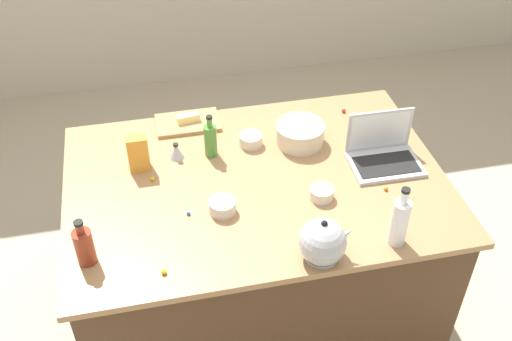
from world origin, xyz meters
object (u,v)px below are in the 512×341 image
(cutting_board, at_px, (188,123))
(ramekin_medium, at_px, (322,193))
(butter_stick_left, at_px, (188,118))
(ramekin_wide, at_px, (222,207))
(kitchen_timer, at_px, (176,151))
(laptop, at_px, (383,153))
(kettle, at_px, (323,242))
(ramekin_small, at_px, (251,140))
(bottle_soy, at_px, (84,246))
(bottle_vinegar, at_px, (399,221))
(bottle_olive, at_px, (211,139))
(mixing_bowl_large, at_px, (300,133))
(candy_bag, at_px, (138,153))

(cutting_board, distance_m, ramekin_medium, 0.81)
(cutting_board, distance_m, butter_stick_left, 0.03)
(ramekin_wide, bearing_deg, kitchen_timer, 109.80)
(laptop, distance_m, cutting_board, 0.94)
(kettle, height_order, ramekin_small, kettle)
(bottle_soy, xyz_separation_m, kitchen_timer, (0.39, 0.55, -0.05))
(cutting_board, height_order, ramekin_medium, ramekin_medium)
(kettle, distance_m, ramekin_medium, 0.34)
(bottle_vinegar, height_order, butter_stick_left, bottle_vinegar)
(bottle_olive, height_order, kettle, bottle_olive)
(butter_stick_left, height_order, kitchen_timer, kitchen_timer)
(cutting_board, distance_m, kitchen_timer, 0.26)
(mixing_bowl_large, bearing_deg, bottle_vinegar, -74.63)
(butter_stick_left, height_order, ramekin_small, same)
(bottle_vinegar, height_order, candy_bag, bottle_vinegar)
(mixing_bowl_large, xyz_separation_m, bottle_vinegar, (0.19, -0.69, 0.06))
(mixing_bowl_large, xyz_separation_m, butter_stick_left, (-0.49, 0.26, -0.02))
(kitchen_timer, bearing_deg, butter_stick_left, 70.96)
(bottle_soy, distance_m, kitchen_timer, 0.68)
(bottle_olive, relative_size, ramekin_small, 1.97)
(cutting_board, bearing_deg, laptop, -30.04)
(bottle_vinegar, bearing_deg, ramekin_wide, 153.79)
(bottle_vinegar, xyz_separation_m, cutting_board, (-0.68, 0.95, -0.10))
(bottle_olive, distance_m, ramekin_wide, 0.39)
(laptop, height_order, mixing_bowl_large, laptop)
(kettle, distance_m, kitchen_timer, 0.85)
(laptop, relative_size, bottle_soy, 1.54)
(cutting_board, relative_size, ramekin_medium, 3.06)
(cutting_board, bearing_deg, bottle_soy, -120.65)
(kitchen_timer, xyz_separation_m, candy_bag, (-0.17, -0.04, 0.05))
(ramekin_wide, bearing_deg, butter_stick_left, 94.94)
(kettle, height_order, candy_bag, kettle)
(cutting_board, bearing_deg, mixing_bowl_large, -27.61)
(bottle_olive, relative_size, kitchen_timer, 2.72)
(bottle_vinegar, relative_size, kitchen_timer, 3.47)
(bottle_vinegar, relative_size, ramekin_small, 2.51)
(laptop, height_order, bottle_olive, laptop)
(butter_stick_left, relative_size, candy_bag, 0.65)
(laptop, bearing_deg, bottle_soy, -165.64)
(candy_bag, bearing_deg, bottle_olive, 5.90)
(bottle_olive, bearing_deg, ramekin_wide, -92.15)
(kettle, bearing_deg, mixing_bowl_large, 81.06)
(ramekin_small, height_order, kitchen_timer, kitchen_timer)
(kitchen_timer, bearing_deg, laptop, -13.88)
(bottle_vinegar, relative_size, cutting_board, 0.88)
(butter_stick_left, bearing_deg, ramekin_medium, -53.95)
(butter_stick_left, xyz_separation_m, candy_bag, (-0.25, -0.29, 0.05))
(candy_bag, bearing_deg, laptop, -9.53)
(bottle_vinegar, bearing_deg, bottle_olive, 131.36)
(kettle, distance_m, candy_bag, 0.92)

